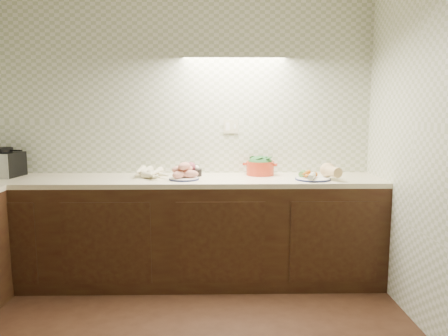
{
  "coord_description": "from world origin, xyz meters",
  "views": [
    {
      "loc": [
        0.41,
        -2.13,
        1.5
      ],
      "look_at": [
        0.48,
        1.25,
        1.02
      ],
      "focal_mm": 35.0,
      "sensor_mm": 36.0,
      "label": 1
    }
  ],
  "objects_px": {
    "sweet_potato_plate": "(184,173)",
    "parsnip_pile": "(144,174)",
    "onion_bowl": "(193,171)",
    "veg_plate": "(320,173)",
    "dutch_oven": "(260,166)"
  },
  "relations": [
    {
      "from": "sweet_potato_plate",
      "to": "parsnip_pile",
      "type": "bearing_deg",
      "value": 163.27
    },
    {
      "from": "parsnip_pile",
      "to": "onion_bowl",
      "type": "bearing_deg",
      "value": 12.7
    },
    {
      "from": "sweet_potato_plate",
      "to": "onion_bowl",
      "type": "distance_m",
      "value": 0.2
    },
    {
      "from": "sweet_potato_plate",
      "to": "onion_bowl",
      "type": "bearing_deg",
      "value": 72.16
    },
    {
      "from": "parsnip_pile",
      "to": "sweet_potato_plate",
      "type": "height_order",
      "value": "sweet_potato_plate"
    },
    {
      "from": "sweet_potato_plate",
      "to": "veg_plate",
      "type": "bearing_deg",
      "value": -0.28
    },
    {
      "from": "parsnip_pile",
      "to": "sweet_potato_plate",
      "type": "bearing_deg",
      "value": -16.73
    },
    {
      "from": "parsnip_pile",
      "to": "dutch_oven",
      "type": "distance_m",
      "value": 1.01
    },
    {
      "from": "parsnip_pile",
      "to": "veg_plate",
      "type": "height_order",
      "value": "veg_plate"
    },
    {
      "from": "parsnip_pile",
      "to": "onion_bowl",
      "type": "xyz_separation_m",
      "value": [
        0.41,
        0.09,
        0.01
      ]
    },
    {
      "from": "onion_bowl",
      "to": "parsnip_pile",
      "type": "bearing_deg",
      "value": -167.3
    },
    {
      "from": "dutch_oven",
      "to": "veg_plate",
      "type": "distance_m",
      "value": 0.53
    },
    {
      "from": "parsnip_pile",
      "to": "dutch_oven",
      "type": "height_order",
      "value": "dutch_oven"
    },
    {
      "from": "parsnip_pile",
      "to": "onion_bowl",
      "type": "distance_m",
      "value": 0.42
    },
    {
      "from": "parsnip_pile",
      "to": "veg_plate",
      "type": "bearing_deg",
      "value": -4.23
    }
  ]
}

